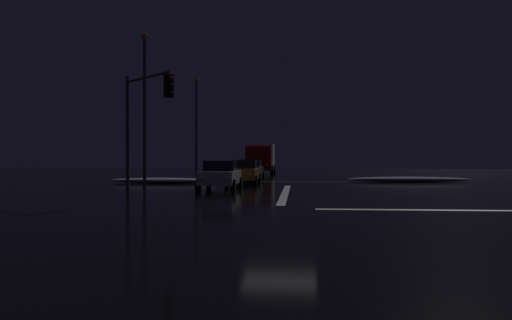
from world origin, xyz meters
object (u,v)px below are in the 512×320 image
sedan_white (220,175)px  streetlamp_left_far (196,119)px  box_truck (261,157)px  streetlamp_left_near (144,98)px  sedan_blue (251,168)px  sedan_green (250,170)px  sedan_orange (244,172)px  traffic_signal_nw (144,109)px

sedan_white → streetlamp_left_far: streetlamp_left_far is taller
box_truck → streetlamp_left_near: size_ratio=0.89×
sedan_blue → streetlamp_left_far: 7.10m
sedan_white → sedan_blue: size_ratio=1.00×
sedan_green → box_truck: (-0.10, 13.57, 0.91)m
box_truck → sedan_orange: bearing=-89.4°
sedan_orange → streetlamp_left_near: bearing=-155.4°
sedan_orange → box_truck: 18.85m
streetlamp_left_near → sedan_orange: bearing=24.6°
box_truck → traffic_signal_nw: 28.28m
sedan_green → sedan_blue: size_ratio=1.00×
streetlamp_left_near → box_truck: bearing=75.4°
sedan_green → sedan_white: bearing=-92.6°
sedan_orange → sedan_green: size_ratio=1.00×
sedan_orange → sedan_blue: 11.39m
sedan_green → streetlamp_left_near: (-5.70, -7.91, 4.57)m
sedan_orange → sedan_blue: size_ratio=1.00×
sedan_orange → streetlamp_left_near: (-5.81, -2.66, 4.57)m
sedan_blue → box_truck: size_ratio=0.52×
sedan_white → streetlamp_left_near: size_ratio=0.46×
streetlamp_left_far → sedan_orange: bearing=-66.5°
sedan_white → box_truck: 24.82m
traffic_signal_nw → streetlamp_left_near: 6.88m
streetlamp_left_far → sedan_white: bearing=-75.0°
box_truck → streetlamp_left_far: (-5.60, -5.48, 3.51)m
sedan_white → box_truck: (0.42, 24.80, 0.91)m
sedan_white → streetlamp_left_far: (-5.18, 19.32, 4.42)m
sedan_green → streetlamp_left_near: 10.77m
sedan_white → streetlamp_left_far: size_ratio=0.48×
sedan_green → box_truck: 13.60m
sedan_orange → box_truck: size_ratio=0.52×
traffic_signal_nw → streetlamp_left_far: size_ratio=0.65×
sedan_orange → sedan_blue: (-0.62, 11.37, 0.00)m
box_truck → streetlamp_left_near: bearing=-104.6°
sedan_green → streetlamp_left_far: bearing=125.2°
sedan_orange → traffic_signal_nw: traffic_signal_nw is taller
sedan_white → traffic_signal_nw: 5.56m
sedan_green → sedan_blue: same height
sedan_white → streetlamp_left_near: (-5.18, 3.32, 4.57)m
sedan_orange → box_truck: bearing=90.6°
sedan_orange → sedan_green: bearing=91.2°
sedan_white → sedan_green: size_ratio=1.00×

